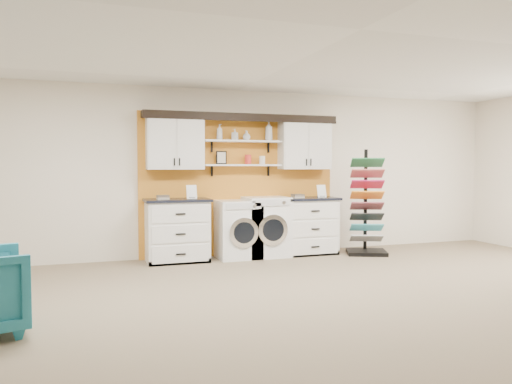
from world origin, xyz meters
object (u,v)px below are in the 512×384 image
object	(u,v)px
base_cabinet_left	(177,230)
dryer	(266,227)
base_cabinet_right	(308,226)
washer	(238,229)
sample_rack	(367,222)

from	to	relation	value
base_cabinet_left	dryer	distance (m)	1.49
base_cabinet_right	washer	world-z (taller)	base_cabinet_right
dryer	base_cabinet_right	bearing A→B (deg)	0.25
base_cabinet_left	dryer	world-z (taller)	same
dryer	washer	bearing A→B (deg)	-180.00
base_cabinet_right	washer	bearing A→B (deg)	-179.85
base_cabinet_left	base_cabinet_right	xyz separation A→B (m)	(2.26, 0.00, -0.01)
base_cabinet_right	sample_rack	xyz separation A→B (m)	(0.95, -0.35, 0.07)
base_cabinet_left	base_cabinet_right	distance (m)	2.26
dryer	sample_rack	xyz separation A→B (m)	(1.71, -0.35, 0.06)
base_cabinet_left	sample_rack	bearing A→B (deg)	-6.26
base_cabinet_left	sample_rack	distance (m)	3.23
base_cabinet_right	sample_rack	bearing A→B (deg)	-20.38
washer	sample_rack	xyz separation A→B (m)	(2.21, -0.35, 0.08)
base_cabinet_right	dryer	distance (m)	0.77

